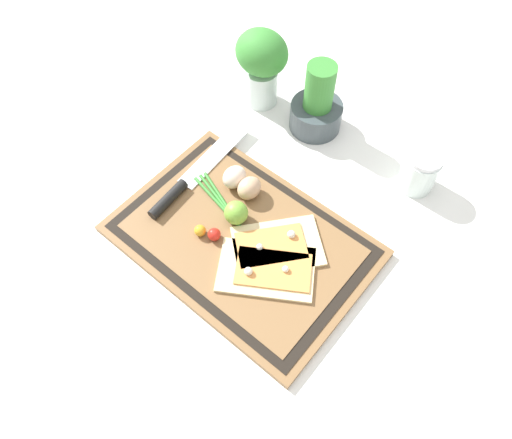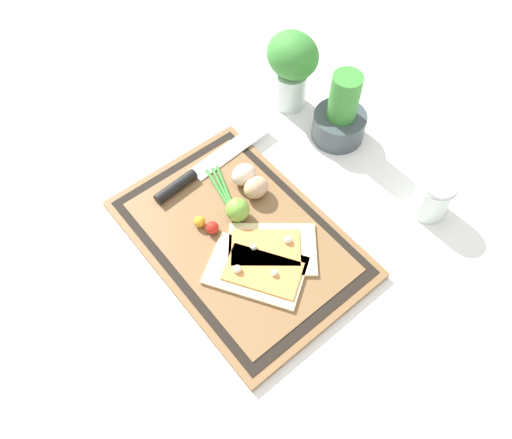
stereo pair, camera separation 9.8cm
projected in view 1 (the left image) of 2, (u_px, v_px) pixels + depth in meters
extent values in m
plane|color=white|center=(242.00, 243.00, 0.99)|extent=(6.00, 6.00, 0.00)
cube|color=brown|center=(242.00, 241.00, 0.98)|extent=(0.49, 0.34, 0.02)
cube|color=black|center=(242.00, 239.00, 0.98)|extent=(0.46, 0.31, 0.00)
cube|color=brown|center=(242.00, 238.00, 0.98)|extent=(0.42, 0.28, 0.00)
cube|color=beige|center=(266.00, 270.00, 0.93)|extent=(0.21, 0.19, 0.01)
cube|color=#E08E47|center=(273.00, 269.00, 0.93)|extent=(0.16, 0.14, 0.00)
sphere|color=silver|center=(248.00, 271.00, 0.92)|extent=(0.02, 0.02, 0.02)
sphere|color=silver|center=(285.00, 269.00, 0.92)|extent=(0.01, 0.01, 0.01)
cube|color=beige|center=(278.00, 246.00, 0.96)|extent=(0.20, 0.20, 0.01)
cube|color=#E08E47|center=(271.00, 246.00, 0.96)|extent=(0.15, 0.15, 0.00)
sphere|color=silver|center=(291.00, 234.00, 0.96)|extent=(0.02, 0.02, 0.02)
sphere|color=silver|center=(260.00, 246.00, 0.95)|extent=(0.01, 0.01, 0.01)
cube|color=silver|center=(216.00, 154.00, 1.09)|extent=(0.06, 0.21, 0.00)
cylinder|color=black|center=(168.00, 199.00, 1.01)|extent=(0.03, 0.10, 0.02)
ellipsoid|color=tan|center=(249.00, 188.00, 1.01)|extent=(0.04, 0.05, 0.04)
ellipsoid|color=beige|center=(234.00, 177.00, 1.03)|extent=(0.04, 0.05, 0.04)
sphere|color=#70A838|center=(236.00, 213.00, 0.98)|extent=(0.05, 0.05, 0.05)
sphere|color=red|center=(214.00, 234.00, 0.96)|extent=(0.03, 0.03, 0.03)
sphere|color=gold|center=(200.00, 231.00, 0.97)|extent=(0.02, 0.02, 0.02)
cylinder|color=#388433|center=(241.00, 228.00, 0.98)|extent=(0.30, 0.11, 0.01)
cylinder|color=#388433|center=(241.00, 228.00, 0.98)|extent=(0.31, 0.09, 0.01)
cylinder|color=#388433|center=(241.00, 228.00, 0.98)|extent=(0.31, 0.07, 0.01)
cylinder|color=#3D474C|center=(316.00, 116.00, 1.13)|extent=(0.12, 0.12, 0.06)
cylinder|color=#388433|center=(319.00, 93.00, 1.07)|extent=(0.06, 0.06, 0.14)
cylinder|color=silver|center=(419.00, 172.00, 1.03)|extent=(0.07, 0.07, 0.08)
cylinder|color=#B73323|center=(416.00, 180.00, 1.05)|extent=(0.07, 0.07, 0.03)
cylinder|color=silver|center=(426.00, 158.00, 0.99)|extent=(0.07, 0.07, 0.01)
cylinder|color=silver|center=(261.00, 86.00, 1.17)|extent=(0.08, 0.08, 0.09)
ellipsoid|color=#388433|center=(262.00, 52.00, 1.09)|extent=(0.12, 0.11, 0.10)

